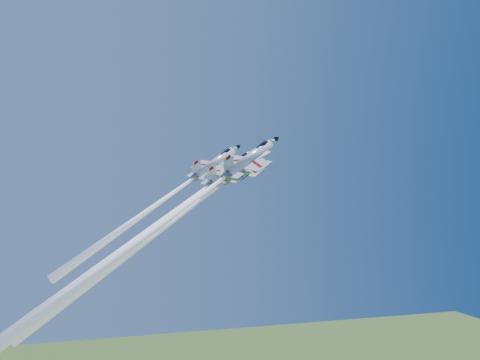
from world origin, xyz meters
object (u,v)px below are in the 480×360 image
object	(u,v)px
jet_left	(164,199)
jet_slot	(147,232)
jet_right	(157,228)
jet_lead	(173,220)

from	to	relation	value
jet_left	jet_slot	size ratio (longest dim) A/B	0.74
jet_right	jet_left	bearing A→B (deg)	134.29
jet_lead	jet_slot	size ratio (longest dim) A/B	0.98
jet_right	jet_slot	distance (m)	3.54
jet_left	jet_right	world-z (taller)	jet_right
jet_left	jet_right	distance (m)	13.99
jet_slot	jet_right	bearing A→B (deg)	-9.41
jet_lead	jet_left	bearing A→B (deg)	172.51
jet_lead	jet_left	world-z (taller)	jet_lead
jet_left	jet_lead	bearing A→B (deg)	-7.49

